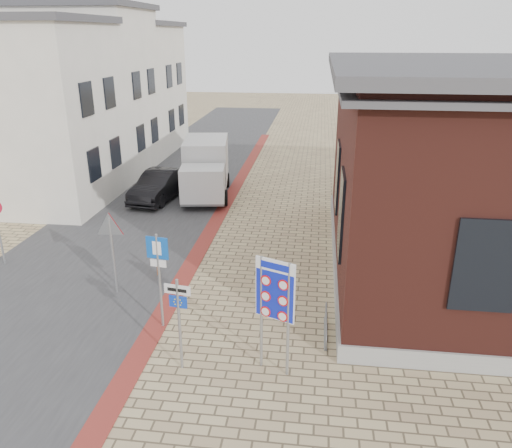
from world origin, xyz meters
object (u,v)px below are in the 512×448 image
at_px(border_sign, 275,293).
at_px(parking_sign, 158,264).
at_px(essen_sign, 179,311).
at_px(sedan, 159,185).
at_px(box_truck, 206,168).
at_px(bollard, 158,263).

xyz_separation_m(border_sign, parking_sign, (-3.21, 1.50, -0.20)).
bearing_deg(essen_sign, sedan, 118.36).
bearing_deg(box_truck, parking_sign, -91.76).
bearing_deg(bollard, sedan, 107.03).
xyz_separation_m(sedan, essen_sign, (4.52, -12.66, 0.87)).
distance_m(essen_sign, parking_sign, 2.00).
distance_m(sedan, parking_sign, 11.58).
xyz_separation_m(sedan, bollard, (2.44, -7.96, -0.25)).
distance_m(sedan, bollard, 8.33).
distance_m(border_sign, parking_sign, 3.55).
distance_m(box_truck, parking_sign, 12.00).
xyz_separation_m(box_truck, parking_sign, (1.42, -11.90, 0.51)).
bearing_deg(essen_sign, box_truck, 108.83).
relative_size(parking_sign, bollard, 3.06).
bearing_deg(border_sign, bollard, 156.42).
height_order(sedan, bollard, sedan).
height_order(sedan, parking_sign, parking_sign).
height_order(sedan, essen_sign, essen_sign).
height_order(essen_sign, bollard, essen_sign).
distance_m(sedan, box_truck, 2.40).
distance_m(border_sign, bollard, 6.43).
bearing_deg(box_truck, essen_sign, -88.48).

